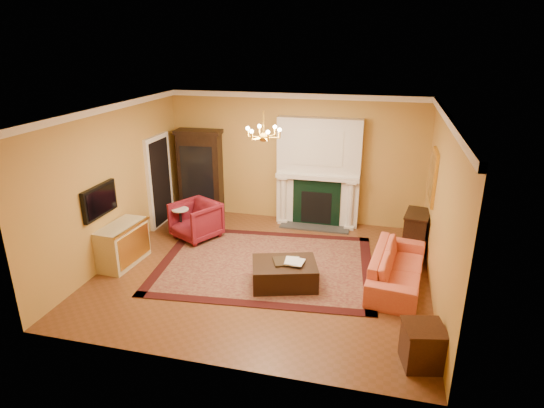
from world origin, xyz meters
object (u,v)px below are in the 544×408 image
(leather_ottoman, at_px, (284,273))
(console_table, at_px, (416,233))
(coral_sofa, at_px, (398,262))
(wingback_armchair, at_px, (196,219))
(pedestal_table, at_px, (181,221))
(end_table, at_px, (422,347))
(china_cabinet, at_px, (201,175))
(commode, at_px, (122,244))

(leather_ottoman, bearing_deg, console_table, 23.25)
(coral_sofa, relative_size, leather_ottoman, 1.92)
(coral_sofa, bearing_deg, wingback_armchair, 83.70)
(coral_sofa, height_order, leather_ottoman, coral_sofa)
(pedestal_table, bearing_deg, coral_sofa, -11.75)
(pedestal_table, distance_m, end_table, 5.81)
(wingback_armchair, distance_m, coral_sofa, 4.36)
(pedestal_table, bearing_deg, wingback_armchair, 3.88)
(pedestal_table, height_order, end_table, pedestal_table)
(china_cabinet, distance_m, wingback_armchair, 1.57)
(leather_ottoman, bearing_deg, china_cabinet, 116.15)
(wingback_armchair, height_order, commode, wingback_armchair)
(wingback_armchair, height_order, leather_ottoman, wingback_armchair)
(wingback_armchair, relative_size, leather_ottoman, 0.81)
(coral_sofa, bearing_deg, end_table, -165.31)
(pedestal_table, bearing_deg, commode, -110.70)
(commode, height_order, leather_ottoman, commode)
(leather_ottoman, bearing_deg, wingback_armchair, 129.64)
(china_cabinet, xyz_separation_m, commode, (-0.47, -2.88, -0.61))
(end_table, distance_m, console_table, 3.57)
(wingback_armchair, distance_m, leather_ottoman, 2.78)
(china_cabinet, xyz_separation_m, console_table, (5.04, -0.98, -0.60))
(pedestal_table, relative_size, commode, 0.61)
(pedestal_table, xyz_separation_m, coral_sofa, (4.60, -0.96, 0.04))
(wingback_armchair, distance_m, end_table, 5.53)
(console_table, bearing_deg, end_table, -81.51)
(pedestal_table, relative_size, console_table, 0.79)
(china_cabinet, bearing_deg, console_table, -16.36)
(pedestal_table, relative_size, end_table, 1.16)
(coral_sofa, distance_m, console_table, 1.45)
(coral_sofa, bearing_deg, china_cabinet, 69.70)
(coral_sofa, distance_m, leather_ottoman, 2.02)
(console_table, height_order, leather_ottoman, console_table)
(china_cabinet, height_order, end_table, china_cabinet)
(wingback_armchair, xyz_separation_m, console_table, (4.61, 0.42, -0.04))
(pedestal_table, bearing_deg, china_cabinet, 93.26)
(end_table, relative_size, console_table, 0.68)
(commode, bearing_deg, console_table, 22.88)
(end_table, bearing_deg, china_cabinet, 137.65)
(wingback_armchair, relative_size, coral_sofa, 0.42)
(wingback_armchair, xyz_separation_m, leather_ottoman, (2.32, -1.52, -0.23))
(leather_ottoman, bearing_deg, pedestal_table, 133.59)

